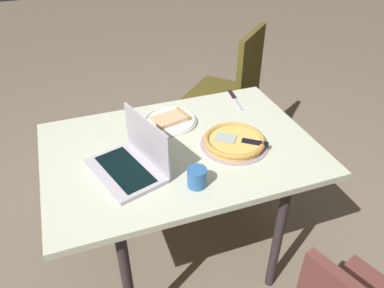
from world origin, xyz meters
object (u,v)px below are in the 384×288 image
object	(u,v)px
drink_cup	(197,177)
chair_near	(232,88)
dining_table	(181,159)
pizza_tray	(234,141)
pizza_plate	(170,120)
laptop	(132,161)
table_knife	(234,98)

from	to	relation	value
drink_cup	chair_near	distance (m)	1.25
dining_table	pizza_tray	bearing A→B (deg)	163.48
pizza_tray	drink_cup	distance (m)	0.33
pizza_plate	pizza_tray	distance (m)	0.36
pizza_tray	pizza_plate	bearing A→B (deg)	-52.54
laptop	table_knife	world-z (taller)	laptop
chair_near	drink_cup	bearing A→B (deg)	57.95
dining_table	laptop	bearing A→B (deg)	19.77
dining_table	pizza_tray	world-z (taller)	pizza_tray
pizza_plate	table_knife	xyz separation A→B (m)	(-0.41, -0.12, -0.01)
pizza_tray	table_knife	size ratio (longest dim) A/B	1.35
dining_table	drink_cup	distance (m)	0.29
dining_table	pizza_tray	xyz separation A→B (m)	(-0.24, 0.07, 0.09)
pizza_plate	pizza_tray	bearing A→B (deg)	127.46
laptop	pizza_tray	xyz separation A→B (m)	(-0.48, -0.01, -0.03)
laptop	pizza_plate	distance (m)	0.40
pizza_plate	table_knife	world-z (taller)	pizza_plate
laptop	drink_cup	xyz separation A→B (m)	(-0.22, 0.19, -0.00)
pizza_plate	chair_near	world-z (taller)	chair_near
pizza_plate	table_knife	bearing A→B (deg)	-164.06
pizza_tray	drink_cup	world-z (taller)	drink_cup
dining_table	drink_cup	world-z (taller)	drink_cup
pizza_tray	table_knife	distance (m)	0.45
dining_table	drink_cup	xyz separation A→B (m)	(0.02, 0.27, 0.11)
table_knife	chair_near	xyz separation A→B (m)	(-0.20, -0.44, -0.18)
pizza_tray	dining_table	bearing A→B (deg)	-16.52
dining_table	laptop	distance (m)	0.28
dining_table	table_knife	world-z (taller)	table_knife
laptop	drink_cup	size ratio (longest dim) A/B	4.75
table_knife	dining_table	bearing A→B (deg)	37.77
table_knife	drink_cup	size ratio (longest dim) A/B	2.84
dining_table	chair_near	world-z (taller)	chair_near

